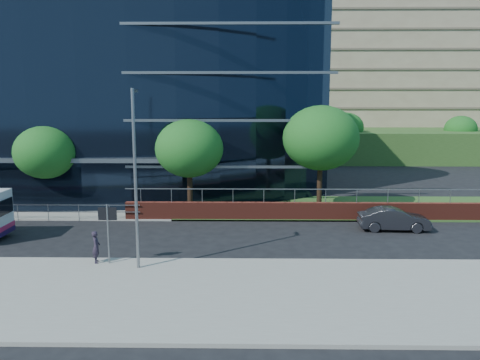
{
  "coord_description": "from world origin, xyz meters",
  "views": [
    {
      "loc": [
        10.92,
        -22.41,
        7.41
      ],
      "look_at": [
        10.45,
        8.0,
        2.56
      ],
      "focal_mm": 35.0,
      "sensor_mm": 36.0,
      "label": 1
    }
  ],
  "objects_px": {
    "street_sign": "(108,221)",
    "pedestrian": "(96,247)",
    "tree_dist_f": "(461,129)",
    "tree_far_d": "(321,138)",
    "tree_far_b": "(46,152)",
    "tree_dist_e": "(346,127)",
    "streetlight_east": "(135,174)",
    "tree_far_c": "(189,149)",
    "parked_car": "(394,219)"
  },
  "relations": [
    {
      "from": "tree_dist_f",
      "to": "streetlight_east",
      "type": "bearing_deg",
      "value": -127.58
    },
    {
      "from": "tree_far_c",
      "to": "tree_far_d",
      "type": "relative_size",
      "value": 0.87
    },
    {
      "from": "pedestrian",
      "to": "tree_far_c",
      "type": "bearing_deg",
      "value": -29.18
    },
    {
      "from": "tree_far_c",
      "to": "streetlight_east",
      "type": "bearing_deg",
      "value": -95.11
    },
    {
      "from": "tree_dist_e",
      "to": "streetlight_east",
      "type": "xyz_separation_m",
      "value": [
        -18.0,
        -42.17,
        -0.1
      ]
    },
    {
      "from": "tree_far_c",
      "to": "tree_far_b",
      "type": "bearing_deg",
      "value": 177.14
    },
    {
      "from": "tree_far_d",
      "to": "parked_car",
      "type": "relative_size",
      "value": 1.79
    },
    {
      "from": "tree_far_c",
      "to": "parked_car",
      "type": "bearing_deg",
      "value": -17.55
    },
    {
      "from": "tree_far_b",
      "to": "parked_car",
      "type": "distance_m",
      "value": 23.42
    },
    {
      "from": "street_sign",
      "to": "tree_far_b",
      "type": "bearing_deg",
      "value": 124.08
    },
    {
      "from": "tree_far_b",
      "to": "tree_far_c",
      "type": "height_order",
      "value": "tree_far_c"
    },
    {
      "from": "tree_far_c",
      "to": "tree_dist_f",
      "type": "height_order",
      "value": "tree_far_c"
    },
    {
      "from": "tree_far_b",
      "to": "tree_dist_e",
      "type": "relative_size",
      "value": 0.93
    },
    {
      "from": "tree_dist_f",
      "to": "streetlight_east",
      "type": "xyz_separation_m",
      "value": [
        -34.0,
        -44.17,
        0.23
      ]
    },
    {
      "from": "tree_dist_e",
      "to": "tree_dist_f",
      "type": "bearing_deg",
      "value": 7.13
    },
    {
      "from": "tree_far_c",
      "to": "parked_car",
      "type": "relative_size",
      "value": 1.57
    },
    {
      "from": "parked_car",
      "to": "pedestrian",
      "type": "height_order",
      "value": "pedestrian"
    },
    {
      "from": "street_sign",
      "to": "tree_dist_e",
      "type": "xyz_separation_m",
      "value": [
        19.5,
        41.59,
        2.39
      ]
    },
    {
      "from": "tree_far_b",
      "to": "pedestrian",
      "type": "bearing_deg",
      "value": -58.01
    },
    {
      "from": "street_sign",
      "to": "tree_far_b",
      "type": "height_order",
      "value": "tree_far_b"
    },
    {
      "from": "tree_dist_e",
      "to": "tree_far_c",
      "type": "bearing_deg",
      "value": -118.74
    },
    {
      "from": "tree_far_d",
      "to": "parked_car",
      "type": "xyz_separation_m",
      "value": [
        3.71,
        -5.02,
        -4.5
      ]
    },
    {
      "from": "street_sign",
      "to": "tree_dist_f",
      "type": "height_order",
      "value": "tree_dist_f"
    },
    {
      "from": "pedestrian",
      "to": "tree_far_b",
      "type": "bearing_deg",
      "value": 19.28
    },
    {
      "from": "tree_dist_f",
      "to": "tree_far_d",
      "type": "bearing_deg",
      "value": -126.87
    },
    {
      "from": "tree_far_d",
      "to": "streetlight_east",
      "type": "distance_m",
      "value": 15.77
    },
    {
      "from": "tree_far_b",
      "to": "parked_car",
      "type": "bearing_deg",
      "value": -11.25
    },
    {
      "from": "tree_far_b",
      "to": "tree_dist_e",
      "type": "bearing_deg",
      "value": 48.48
    },
    {
      "from": "tree_far_c",
      "to": "parked_car",
      "type": "xyz_separation_m",
      "value": [
        12.71,
        -4.02,
        -3.85
      ]
    },
    {
      "from": "tree_dist_e",
      "to": "streetlight_east",
      "type": "relative_size",
      "value": 0.81
    },
    {
      "from": "tree_far_b",
      "to": "tree_dist_e",
      "type": "height_order",
      "value": "tree_dist_e"
    },
    {
      "from": "tree_far_d",
      "to": "street_sign",
      "type": "bearing_deg",
      "value": -134.78
    },
    {
      "from": "parked_car",
      "to": "streetlight_east",
      "type": "bearing_deg",
      "value": 120.24
    },
    {
      "from": "parked_car",
      "to": "pedestrian",
      "type": "bearing_deg",
      "value": 115.04
    },
    {
      "from": "tree_far_d",
      "to": "tree_dist_f",
      "type": "height_order",
      "value": "tree_far_d"
    },
    {
      "from": "street_sign",
      "to": "parked_car",
      "type": "xyz_separation_m",
      "value": [
        15.21,
        6.57,
        -1.47
      ]
    },
    {
      "from": "tree_far_c",
      "to": "pedestrian",
      "type": "height_order",
      "value": "tree_far_c"
    },
    {
      "from": "tree_dist_f",
      "to": "tree_far_b",
      "type": "bearing_deg",
      "value": -142.92
    },
    {
      "from": "tree_far_b",
      "to": "tree_far_c",
      "type": "bearing_deg",
      "value": -2.86
    },
    {
      "from": "tree_far_b",
      "to": "pedestrian",
      "type": "relative_size",
      "value": 4.0
    },
    {
      "from": "tree_dist_f",
      "to": "pedestrian",
      "type": "bearing_deg",
      "value": -129.68
    },
    {
      "from": "tree_far_c",
      "to": "pedestrian",
      "type": "xyz_separation_m",
      "value": [
        -3.11,
        -10.53,
        -3.63
      ]
    },
    {
      "from": "tree_far_b",
      "to": "tree_dist_f",
      "type": "bearing_deg",
      "value": 37.08
    },
    {
      "from": "pedestrian",
      "to": "parked_car",
      "type": "bearing_deg",
      "value": -80.36
    },
    {
      "from": "street_sign",
      "to": "pedestrian",
      "type": "bearing_deg",
      "value": 174.29
    },
    {
      "from": "tree_far_d",
      "to": "pedestrian",
      "type": "height_order",
      "value": "tree_far_d"
    },
    {
      "from": "tree_far_c",
      "to": "streetlight_east",
      "type": "height_order",
      "value": "streetlight_east"
    },
    {
      "from": "street_sign",
      "to": "tree_dist_f",
      "type": "relative_size",
      "value": 0.46
    },
    {
      "from": "tree_far_c",
      "to": "parked_car",
      "type": "height_order",
      "value": "tree_far_c"
    },
    {
      "from": "streetlight_east",
      "to": "tree_far_b",
      "type": "bearing_deg",
      "value": 127.63
    }
  ]
}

